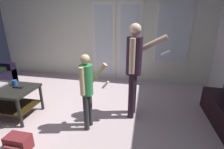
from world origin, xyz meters
The scene contains 8 objects.
ground_plane centered at (0.00, 0.00, -0.01)m, with size 5.89×4.60×0.02m, color #C1A9AC.
wall_back_with_doors centered at (0.10, 2.27, 1.31)m, with size 5.89×0.09×2.71m.
coffee_table centered at (-1.00, 0.03, 0.37)m, with size 0.96×0.61×0.51m.
person_adult centered at (1.11, 0.46, 0.94)m, with size 0.67×0.42×1.55m.
person_child centered at (0.48, -0.02, 0.70)m, with size 0.41×0.31×1.16m.
backpack centered at (-0.25, -0.66, 0.10)m, with size 0.31×0.22×0.21m.
cup_near_edge centered at (-0.93, 0.17, 0.56)m, with size 0.08×0.08×0.09m, color #1E4E93.
tv_remote_black centered at (-0.79, 0.07, 0.53)m, with size 0.17×0.05×0.02m, color black.
Camera 1 is at (1.27, -2.05, 1.63)m, focal length 26.06 mm.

